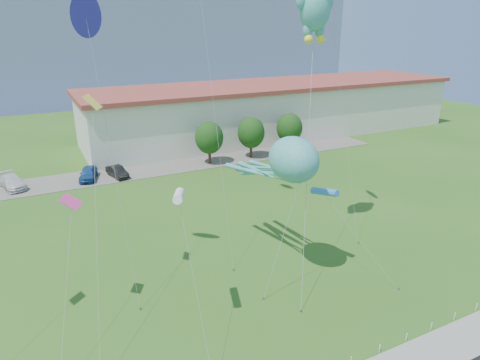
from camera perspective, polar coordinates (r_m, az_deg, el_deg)
name	(u,v)px	position (r m, az deg, el deg)	size (l,w,h in m)	color
parking_strip	(130,172)	(53.27, -14.41, 1.00)	(70.00, 6.00, 0.06)	#59544C
hill_ridge	(54,41)	(134.99, -23.52, 16.58)	(160.00, 50.00, 25.00)	gray
warehouse	(276,109)	(69.98, 4.89, 9.48)	(61.00, 15.00, 8.20)	beige
tree_near	(209,138)	(54.25, -4.12, 5.63)	(3.60, 3.60, 5.47)	#3F2B19
tree_mid	(251,133)	(56.76, 1.49, 6.32)	(3.60, 3.60, 5.47)	#3F2B19
tree_far	(289,128)	(59.77, 6.60, 6.89)	(3.60, 3.60, 5.47)	#3F2B19
parked_car_white	(12,182)	(52.60, -28.14, -0.19)	(1.97, 4.85, 1.41)	silver
parked_car_blue	(88,173)	(51.95, -19.58, 0.85)	(1.70, 4.22, 1.44)	navy
parked_car_black	(117,172)	(51.85, -16.05, 1.09)	(1.33, 3.81, 1.25)	black
octopus_kite	(284,165)	(29.03, 5.91, 2.06)	(4.70, 8.39, 10.05)	teal
teddy_bear_kite	(315,4)	(32.93, 10.00, 22.07)	(7.64, 9.60, 20.48)	teal
small_kite_yellow	(93,134)	(25.92, -18.97, 5.88)	(3.10, 9.45, 12.97)	yellow
small_kite_blue	(87,23)	(28.21, -19.70, 19.08)	(1.80, 6.00, 17.95)	#2F22C1
small_kite_cyan	(325,193)	(30.45, 11.29, -1.65)	(3.03, 6.27, 6.23)	#2F7BD6
small_kite_pink	(70,219)	(25.71, -21.72, -4.84)	(2.92, 7.15, 7.77)	#DC3081
small_kite_white	(179,197)	(22.87, -8.13, -2.27)	(0.79, 6.73, 8.68)	white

